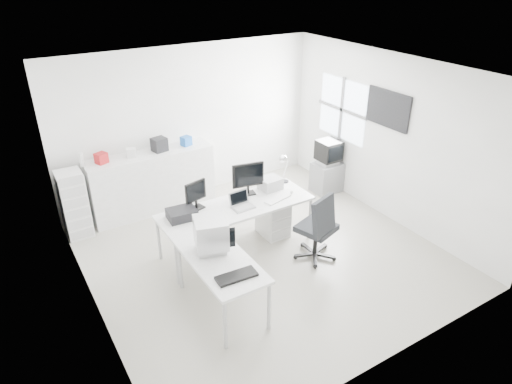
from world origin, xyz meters
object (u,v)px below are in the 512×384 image
crt_tv (329,153)px  sideboard (152,182)px  inkjet_printer (182,214)px  laptop (243,202)px  side_desk (222,284)px  drawer_pedestal (273,218)px  filing_cabinet (74,204)px  office_chair (317,225)px  tv_cabinet (327,177)px  lcd_monitor_small (196,195)px  lcd_monitor_large (248,179)px  laser_printer (270,183)px  main_desk (237,227)px  crt_monitor (211,235)px

crt_tv → sideboard: bearing=161.3°
inkjet_printer → laptop: laptop is taller
crt_tv → side_desk: bearing=-150.0°
drawer_pedestal → filing_cabinet: filing_cabinet is taller
inkjet_printer → office_chair: bearing=-23.8°
inkjet_printer → tv_cabinet: 3.43m
lcd_monitor_small → drawer_pedestal: bearing=-23.6°
side_desk → filing_cabinet: size_ratio=1.26×
laptop → inkjet_printer: bearing=164.5°
drawer_pedestal → crt_tv: bearing=23.4°
filing_cabinet → lcd_monitor_large: bearing=-31.7°
lcd_monitor_large → laser_printer: bearing=6.5°
tv_cabinet → laser_printer: bearing=-161.0°
lcd_monitor_small → sideboard: size_ratio=0.21×
side_desk → filing_cabinet: bearing=112.8°
main_desk → laptop: laptop is taller
inkjet_printer → office_chair: office_chair is taller
lcd_monitor_large → crt_tv: bearing=25.6°
drawer_pedestal → tv_cabinet: 1.92m
lcd_monitor_small → laser_printer: size_ratio=1.35×
lcd_monitor_large → tv_cabinet: lcd_monitor_large is taller
lcd_monitor_large → crt_monitor: (-1.20, -1.10, -0.03)m
crt_tv → sideboard: 3.32m
crt_monitor → filing_cabinet: crt_monitor is taller
lcd_monitor_small → laser_printer: lcd_monitor_small is taller
crt_tv → filing_cabinet: filing_cabinet is taller
side_desk → tv_cabinet: (3.31, 1.91, -0.09)m
side_desk → crt_monitor: crt_monitor is taller
drawer_pedestal → lcd_monitor_large: bearing=150.3°
side_desk → office_chair: (1.74, 0.26, 0.20)m
lcd_monitor_large → lcd_monitor_small: bearing=-169.2°
crt_tv → sideboard: size_ratio=0.23×
laser_printer → lcd_monitor_large: bearing=171.7°
laser_printer → crt_monitor: (-1.60, -1.07, 0.14)m
laptop → crt_tv: crt_tv is taller
main_desk → tv_cabinet: main_desk is taller
tv_cabinet → drawer_pedestal: bearing=-156.6°
tv_cabinet → sideboard: 3.32m
crt_tv → filing_cabinet: size_ratio=0.45×
main_desk → office_chair: office_chair is taller
main_desk → sideboard: sideboard is taller
crt_monitor → filing_cabinet: size_ratio=0.43×
crt_tv → crt_monitor: bearing=-153.4°
filing_cabinet → office_chair: bearing=-41.2°
laptop → tv_cabinet: size_ratio=0.58×
lcd_monitor_small → sideboard: 1.68m
side_desk → laptop: laptop is taller
lcd_monitor_small → lcd_monitor_large: size_ratio=0.85×
main_desk → crt_monitor: 1.35m
inkjet_printer → laptop: (0.90, -0.20, 0.04)m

